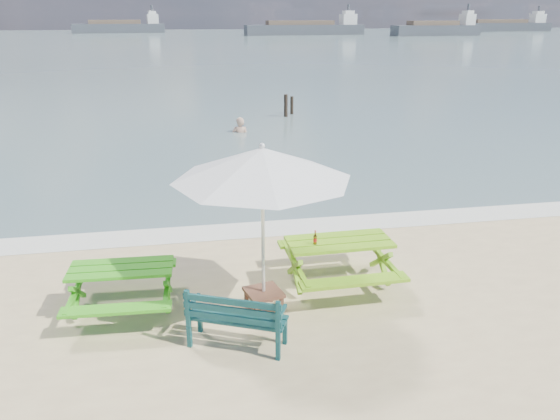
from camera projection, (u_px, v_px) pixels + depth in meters
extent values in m
plane|color=slate|center=(182.00, 43.00, 85.91)|extent=(300.00, 300.00, 0.00)
cube|color=silver|center=(242.00, 230.00, 11.55)|extent=(22.00, 0.90, 0.01)
cube|color=#349E18|center=(121.00, 268.00, 8.23)|extent=(1.57, 0.80, 0.05)
cube|color=#349E18|center=(129.00, 265.00, 9.00)|extent=(1.55, 0.34, 0.05)
cube|color=#349E18|center=(116.00, 309.00, 7.65)|extent=(1.55, 0.34, 0.05)
cube|color=#349E18|center=(123.00, 291.00, 8.36)|extent=(1.48, 0.93, 0.65)
cube|color=#6DAA19|center=(339.00, 242.00, 8.98)|extent=(1.73, 0.83, 0.05)
cube|color=#6DAA19|center=(325.00, 241.00, 9.83)|extent=(1.72, 0.33, 0.05)
cube|color=#6DAA19|center=(354.00, 281.00, 8.35)|extent=(1.72, 0.33, 0.05)
cube|color=#6DAA19|center=(338.00, 265.00, 9.13)|extent=(1.62, 0.99, 0.73)
cube|color=#0E3A3D|center=(237.00, 317.00, 7.44)|extent=(1.40, 0.93, 0.04)
cube|color=#0E3A3D|center=(232.00, 310.00, 7.17)|extent=(1.25, 0.60, 0.35)
cube|color=#0E3A3D|center=(238.00, 331.00, 7.52)|extent=(1.34, 0.95, 0.43)
cube|color=brown|center=(264.00, 292.00, 8.35)|extent=(0.63, 0.63, 0.05)
cube|color=brown|center=(264.00, 302.00, 8.41)|extent=(0.55, 0.55, 0.29)
cylinder|color=silver|center=(263.00, 236.00, 8.04)|extent=(0.05, 0.05, 2.50)
cone|color=silver|center=(262.00, 164.00, 7.66)|extent=(3.13, 3.13, 0.47)
cylinder|color=#8D5014|center=(315.00, 240.00, 8.81)|extent=(0.06, 0.06, 0.14)
cylinder|color=#8D5014|center=(315.00, 233.00, 8.76)|extent=(0.02, 0.02, 0.06)
cylinder|color=red|center=(315.00, 240.00, 8.81)|extent=(0.06, 0.06, 0.06)
imported|color=tan|center=(240.00, 140.00, 21.30)|extent=(0.75, 0.58, 1.82)
cylinder|color=black|center=(286.00, 108.00, 24.23)|extent=(0.16, 0.16, 1.19)
cylinder|color=black|center=(292.00, 108.00, 24.89)|extent=(0.15, 0.15, 1.00)
cube|color=#3B3F45|center=(119.00, 29.00, 130.04)|extent=(21.60, 6.88, 2.20)
cube|color=silver|center=(152.00, 19.00, 131.70)|extent=(2.94, 3.32, 2.20)
cube|color=#3B3F45|center=(503.00, 27.00, 142.88)|extent=(25.91, 4.34, 2.20)
cube|color=silver|center=(538.00, 18.00, 143.95)|extent=(3.14, 3.04, 2.20)
cube|color=#3B3F45|center=(436.00, 31.00, 113.44)|extent=(19.03, 5.42, 2.20)
cube|color=silver|center=(467.00, 20.00, 114.43)|extent=(2.48, 3.16, 2.20)
cube|color=#3B3F45|center=(305.00, 30.00, 117.91)|extent=(26.24, 5.73, 2.20)
cube|color=silver|center=(348.00, 19.00, 119.48)|extent=(3.32, 3.20, 2.20)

